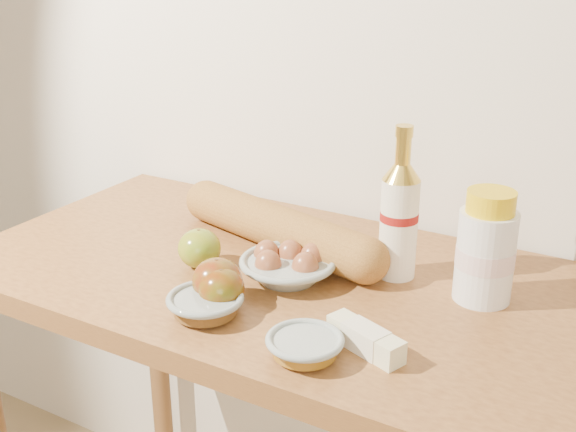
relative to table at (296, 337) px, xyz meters
The scene contains 12 objects.
back_wall 0.62m from the table, 90.00° to the left, with size 3.50×0.02×2.60m, color silver.
table is the anchor object (origin of this frame).
bourbon_bottle 0.29m from the table, 30.02° to the left, with size 0.07×0.07×0.26m.
cream_bottle 0.37m from the table, 13.97° to the left, with size 0.12×0.12×0.18m.
egg_bowl 0.15m from the table, 113.14° to the right, with size 0.22×0.22×0.06m.
baguette 0.20m from the table, 135.80° to the left, with size 0.50×0.20×0.08m.
apple_yellowgreen 0.24m from the table, 161.84° to the right, with size 0.08×0.08×0.07m.
apple_redgreen_front 0.23m from the table, 105.68° to the right, with size 0.08×0.08×0.07m.
apple_redgreen_right 0.23m from the table, 113.46° to the right, with size 0.11×0.11×0.07m.
sugar_bowl 0.24m from the table, 105.69° to the right, with size 0.12×0.12×0.03m.
syrup_bowl 0.29m from the table, 58.30° to the right, with size 0.12×0.12×0.03m.
butter_stick 0.29m from the table, 38.64° to the right, with size 0.13×0.08×0.04m.
Camera 1 is at (0.54, 0.20, 1.45)m, focal length 45.00 mm.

